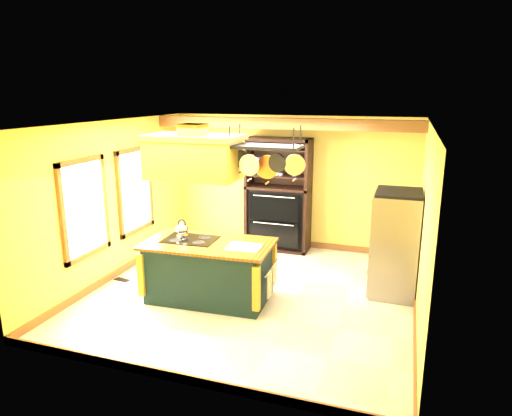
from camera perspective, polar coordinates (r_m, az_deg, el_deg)
The scene contains 15 objects.
floor at distance 7.50m, azimuth -0.45°, elevation -10.52°, with size 5.00×5.00×0.00m, color beige.
ceiling at distance 6.82m, azimuth -0.50°, elevation 10.54°, with size 5.00×5.00×0.00m, color white.
wall_back at distance 9.38m, azimuth 4.50°, elevation 3.21°, with size 5.00×0.02×2.70m, color gold.
wall_front at distance 4.86m, azimuth -10.17°, elevation -7.64°, with size 5.00×0.02×2.70m, color gold.
wall_left at distance 8.18m, azimuth -17.28°, elevation 0.95°, with size 0.02×5.00×2.70m, color gold.
wall_right at distance 6.69m, azimuth 20.25°, elevation -2.19°, with size 0.02×5.00×2.70m, color gold.
ceiling_beam at distance 8.45m, azimuth 3.32°, elevation 10.50°, with size 5.00×0.15×0.20m, color brown.
window_near at distance 7.53m, azimuth -20.60°, elevation -0.05°, with size 0.06×1.06×1.56m.
window_far at distance 8.63m, azimuth -14.82°, elevation 2.14°, with size 0.06×1.06×1.56m.
kitchen_island at distance 7.17m, azimuth -5.87°, elevation -7.72°, with size 2.00×1.17×1.11m.
range_hood at distance 6.79m, azimuth -7.79°, elevation 6.53°, with size 1.42×0.80×0.80m.
pot_rack at distance 6.39m, azimuth 1.23°, elevation 6.74°, with size 1.08×0.50×0.76m.
refrigerator at distance 7.52m, azimuth 16.92°, elevation -4.56°, with size 0.71×0.84×1.64m.
hutch at distance 9.30m, azimuth 2.83°, elevation 0.19°, with size 1.29×0.58×2.28m.
floor_register at distance 8.29m, azimuth -16.41°, elevation -8.60°, with size 0.28×0.12×0.01m, color black.
Camera 1 is at (2.21, -6.44, 3.15)m, focal length 32.00 mm.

